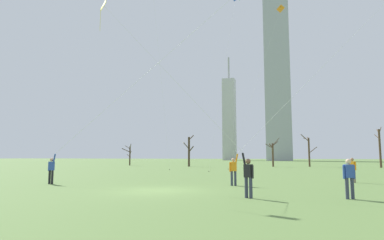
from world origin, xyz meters
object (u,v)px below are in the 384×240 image
distant_kite_low_near_trees_blue (232,21)px  bare_tree_far_right_edge (130,154)px  bystander_strolling_midfield (352,169)px  distant_kite_drifting_left_orange (276,22)px  kite_flyer_foreground_left_yellow (223,145)px  bare_tree_right_of_center (273,153)px  bare_tree_center (189,150)px  kite_flyer_midfield_center_pink (275,124)px  bystander_watching_nearby (349,176)px  bare_tree_rightmost (309,150)px  bare_tree_left_of_center (380,147)px  kite_flyer_far_back_green (79,143)px

distant_kite_low_near_trees_blue → bare_tree_far_right_edge: distant_kite_low_near_trees_blue is taller
bystander_strolling_midfield → distant_kite_drifting_left_orange: (-5.07, 20.47, 18.91)m
kite_flyer_foreground_left_yellow → bare_tree_right_of_center: size_ratio=2.36×
bystander_strolling_midfield → kite_flyer_foreground_left_yellow: bearing=-125.3°
bare_tree_center → distant_kite_drifting_left_orange: bearing=-31.0°
distant_kite_drifting_left_orange → bare_tree_right_of_center: size_ratio=4.62×
kite_flyer_midfield_center_pink → distant_kite_low_near_trees_blue: distant_kite_low_near_trees_blue is taller
kite_flyer_midfield_center_pink → bare_tree_center: (-15.38, 32.36, -1.03)m
bystander_watching_nearby → distant_kite_low_near_trees_blue: size_ratio=0.07×
bare_tree_rightmost → bystander_strolling_midfield: bearing=-88.8°
bare_tree_left_of_center → bare_tree_rightmost: bare_tree_left_of_center is taller
kite_flyer_foreground_left_yellow → kite_flyer_far_back_green: (-9.75, 3.39, 0.34)m
kite_flyer_midfield_center_pink → distant_kite_low_near_trees_blue: (-6.09, 21.27, 16.06)m
distant_kite_drifting_left_orange → kite_flyer_midfield_center_pink: bearing=-89.2°
kite_flyer_midfield_center_pink → bare_tree_center: kite_flyer_midfield_center_pink is taller
distant_kite_drifting_left_orange → bare_tree_rightmost: bearing=72.2°
kite_flyer_midfield_center_pink → bare_tree_right_of_center: bearing=92.8°
kite_flyer_foreground_left_yellow → kite_flyer_midfield_center_pink: size_ratio=0.67×
bare_tree_center → bare_tree_far_right_edge: bearing=167.6°
bare_tree_left_of_center → bystander_watching_nearby: bearing=-105.0°
kite_flyer_foreground_left_yellow → bystander_watching_nearby: size_ratio=7.02×
distant_kite_drifting_left_orange → bare_tree_center: distant_kite_drifting_left_orange is taller
kite_flyer_far_back_green → kite_flyer_midfield_center_pink: bearing=15.9°
kite_flyer_far_back_green → distant_kite_drifting_left_orange: distant_kite_drifting_left_orange is taller
kite_flyer_far_back_green → bare_tree_left_of_center: bearing=55.9°
bystander_watching_nearby → bare_tree_rightmost: 43.15m
kite_flyer_midfield_center_pink → bare_tree_far_right_edge: 44.85m
bare_tree_center → bare_tree_rightmost: bearing=12.9°
bystander_watching_nearby → distant_kite_low_near_trees_blue: 34.65m
distant_kite_low_near_trees_blue → bare_tree_right_of_center: size_ratio=4.95×
kite_flyer_far_back_green → bystander_strolling_midfield: kite_flyer_far_back_green is taller
kite_flyer_midfield_center_pink → bystander_strolling_midfield: bearing=31.1°
bare_tree_left_of_center → bare_tree_center: 29.60m
distant_kite_low_near_trees_blue → bare_tree_far_right_edge: (-21.79, 13.83, -17.71)m
distant_kite_low_near_trees_blue → distant_kite_drifting_left_orange: (5.76, 2.05, 0.04)m
distant_kite_drifting_left_orange → bare_tree_right_of_center: distant_kite_drifting_left_orange is taller
bystander_watching_nearby → bare_tree_right_of_center: size_ratio=0.34×
kite_flyer_far_back_green → bare_tree_rightmost: bearing=68.5°
kite_flyer_far_back_green → bystander_strolling_midfield: size_ratio=7.73×
kite_flyer_foreground_left_yellow → bystander_strolling_midfield: 11.84m
distant_kite_drifting_left_orange → bare_tree_rightmost: 22.18m
kite_flyer_midfield_center_pink → bare_tree_rightmost: size_ratio=3.18×
kite_flyer_foreground_left_yellow → bare_tree_right_of_center: kite_flyer_foreground_left_yellow is taller
bystander_watching_nearby → bare_tree_center: size_ratio=0.30×
bystander_watching_nearby → bare_tree_far_right_edge: 51.71m
kite_flyer_far_back_green → bare_tree_rightmost: size_ratio=2.33×
kite_flyer_midfield_center_pink → bare_tree_right_of_center: 35.51m
distant_kite_low_near_trees_blue → bare_tree_left_of_center: bearing=34.2°
bystander_watching_nearby → distant_kite_low_near_trees_blue: bearing=108.3°
bystander_strolling_midfield → bare_tree_far_right_edge: (-32.62, 32.25, 1.16)m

